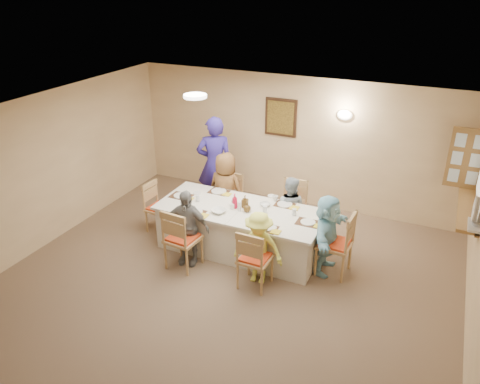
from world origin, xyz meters
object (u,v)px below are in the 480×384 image
at_px(chair_back_right, 292,210).
at_px(diner_back_left, 226,190).
at_px(chair_right_end, 335,243).
at_px(condiment_ketchup, 235,201).
at_px(dining_table, 240,229).
at_px(chair_front_left, 183,237).
at_px(chair_left_end, 160,207).
at_px(diner_front_left, 187,227).
at_px(diner_front_right, 259,248).
at_px(diner_back_right, 289,209).
at_px(caregiver, 215,164).
at_px(chair_front_right, 255,257).
at_px(desk_fan, 478,215).
at_px(chair_back_left, 229,199).
at_px(diner_right_end, 327,234).

bearing_deg(chair_back_right, diner_back_left, -177.45).
relative_size(chair_back_right, diner_back_left, 0.72).
xyz_separation_m(chair_right_end, condiment_ketchup, (-1.64, -0.01, 0.36)).
xyz_separation_m(dining_table, chair_front_left, (-0.60, -0.80, 0.13)).
bearing_deg(diner_back_left, chair_left_end, 38.03).
height_order(diner_front_left, diner_front_right, diner_front_left).
distance_m(diner_back_right, caregiver, 1.75).
xyz_separation_m(chair_front_left, chair_front_right, (1.20, 0.00, -0.03)).
distance_m(chair_back_right, chair_front_left, 2.00).
bearing_deg(diner_back_right, chair_right_end, 143.68).
xyz_separation_m(desk_fan, diner_back_right, (-2.69, 1.02, -0.98)).
distance_m(desk_fan, caregiver, 4.63).
xyz_separation_m(dining_table, caregiver, (-1.05, 1.15, 0.55)).
bearing_deg(dining_table, diner_front_right, -48.58).
bearing_deg(diner_back_left, dining_table, 133.86).
height_order(diner_back_right, caregiver, caregiver).
bearing_deg(dining_table, diner_back_right, 48.58).
height_order(desk_fan, diner_back_right, desk_fan).
xyz_separation_m(chair_back_right, chair_left_end, (-2.15, -0.80, -0.04)).
relative_size(chair_back_left, diner_front_right, 0.80).
relative_size(chair_front_left, diner_right_end, 0.81).
bearing_deg(chair_front_right, chair_left_end, -18.88).
xyz_separation_m(desk_fan, chair_front_right, (-2.69, -0.46, -1.07)).
bearing_deg(condiment_ketchup, diner_front_left, -127.27).
relative_size(desk_fan, caregiver, 0.16).
xyz_separation_m(chair_back_right, diner_right_end, (0.82, -0.80, 0.14)).
bearing_deg(chair_right_end, diner_back_left, -104.67).
xyz_separation_m(chair_front_right, diner_front_right, (0.00, 0.12, 0.09)).
bearing_deg(diner_front_left, dining_table, 40.33).
relative_size(chair_back_right, chair_left_end, 1.10).
xyz_separation_m(chair_back_left, diner_front_right, (1.20, -1.48, 0.12)).
relative_size(chair_left_end, diner_front_right, 0.79).
height_order(desk_fan, caregiver, caregiver).
height_order(chair_back_left, condiment_ketchup, condiment_ketchup).
bearing_deg(caregiver, chair_left_end, 38.99).
bearing_deg(diner_front_left, chair_front_right, -13.96).
relative_size(chair_back_right, diner_front_left, 0.79).
relative_size(desk_fan, diner_front_right, 0.26).
bearing_deg(diner_back_right, chair_back_left, -6.43).
height_order(diner_back_left, diner_front_right, diner_back_left).
height_order(chair_front_right, chair_left_end, chair_front_right).
height_order(desk_fan, diner_back_left, desk_fan).
height_order(chair_back_left, chair_front_left, chair_front_left).
height_order(chair_front_right, caregiver, caregiver).
relative_size(chair_back_right, caregiver, 0.53).
xyz_separation_m(chair_front_right, diner_right_end, (0.82, 0.80, 0.16)).
bearing_deg(caregiver, desk_fan, 133.50).
bearing_deg(diner_front_right, chair_back_right, 85.30).
height_order(chair_back_right, chair_right_end, chair_right_end).
distance_m(dining_table, diner_right_end, 1.44).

